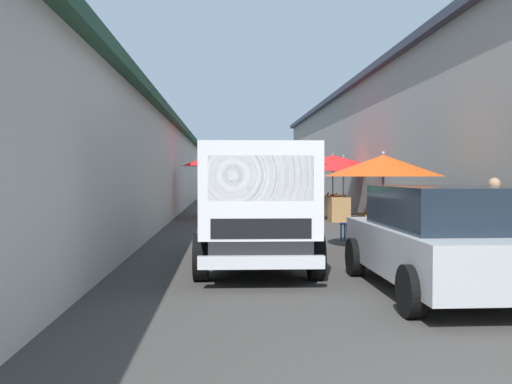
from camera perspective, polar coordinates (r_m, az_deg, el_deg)
The scene contains 13 objects.
ground at distance 16.60m, azimuth 2.73°, elevation -3.79°, with size 90.00×90.00×0.00m, color #3D3A38.
building_left_whitewash at distance 19.45m, azimuth -19.19°, elevation 2.33°, with size 49.80×7.50×3.65m.
building_right_concrete at distance 20.67m, azimuth 22.03°, elevation 4.72°, with size 49.80×7.50×5.42m.
fruit_stall_far_right at distance 12.16m, azimuth 12.63°, elevation 1.74°, with size 2.51×2.51×2.10m.
fruit_stall_mid_lane at distance 21.06m, azimuth -4.59°, elevation 2.40°, with size 2.14×2.14×2.43m.
fruit_stall_far_left at distance 19.48m, azimuth 8.74°, elevation 2.05°, with size 2.22×2.22×2.27m.
fruit_stall_near_left at distance 22.12m, azimuth 7.75°, elevation 2.70°, with size 2.85×2.85×2.44m.
hatchback_car at distance 8.08m, azimuth 18.23°, elevation -4.50°, with size 3.92×1.95×1.45m.
delivery_truck at distance 9.25m, azimuth 0.08°, elevation -1.75°, with size 4.94×2.02×2.08m.
vendor_by_crates at distance 16.32m, azimuth -3.88°, elevation -0.64°, with size 0.24×0.64×1.60m.
vendor_in_shade at distance 10.67m, azimuth 22.88°, elevation -2.24°, with size 0.63×0.22×1.55m.
parked_scooter at distance 13.81m, azimuth -2.85°, elevation -3.05°, with size 1.66×0.61×1.14m.
plastic_stool at distance 13.86m, azimuth 9.03°, elevation -3.56°, with size 0.30×0.30×0.43m.
Camera 1 is at (-2.94, 1.68, 1.61)m, focal length 39.67 mm.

